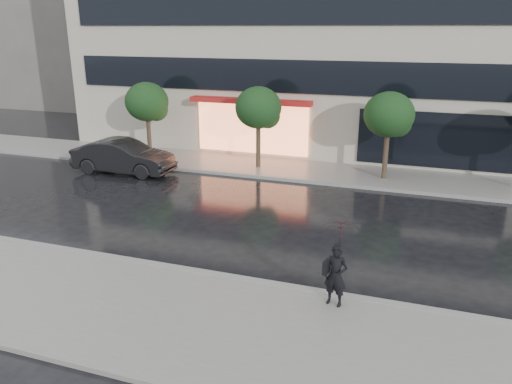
% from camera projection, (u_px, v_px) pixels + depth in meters
% --- Properties ---
extents(ground, '(120.00, 120.00, 0.00)m').
position_uv_depth(ground, '(245.00, 265.00, 14.54)').
color(ground, black).
rests_on(ground, ground).
extents(sidewalk_near, '(60.00, 4.50, 0.12)m').
position_uv_depth(sidewalk_near, '(197.00, 322.00, 11.60)').
color(sidewalk_near, slate).
rests_on(sidewalk_near, ground).
extents(sidewalk_far, '(60.00, 3.50, 0.12)m').
position_uv_depth(sidewalk_far, '(320.00, 172.00, 23.72)').
color(sidewalk_far, slate).
rests_on(sidewalk_far, ground).
extents(curb_near, '(60.00, 0.25, 0.14)m').
position_uv_depth(curb_near, '(233.00, 278.00, 13.62)').
color(curb_near, gray).
rests_on(curb_near, ground).
extents(curb_far, '(60.00, 0.25, 0.14)m').
position_uv_depth(curb_far, '(311.00, 182.00, 22.15)').
color(curb_far, gray).
rests_on(curb_far, ground).
extents(bg_building_left, '(14.00, 10.00, 12.00)m').
position_uv_depth(bg_building_left, '(52.00, 34.00, 44.66)').
color(bg_building_left, '#59544F').
rests_on(bg_building_left, ground).
extents(tree_far_west, '(2.20, 2.20, 3.99)m').
position_uv_depth(tree_far_west, '(148.00, 103.00, 25.39)').
color(tree_far_west, '#33261C').
rests_on(tree_far_west, ground).
extents(tree_mid_west, '(2.20, 2.20, 3.99)m').
position_uv_depth(tree_mid_west, '(260.00, 109.00, 23.53)').
color(tree_mid_west, '#33261C').
rests_on(tree_mid_west, ground).
extents(tree_mid_east, '(2.20, 2.20, 3.99)m').
position_uv_depth(tree_mid_east, '(390.00, 116.00, 21.68)').
color(tree_mid_east, '#33261C').
rests_on(tree_mid_east, ground).
extents(parked_car, '(4.88, 1.82, 1.59)m').
position_uv_depth(parked_car, '(123.00, 157.00, 23.50)').
color(parked_car, black).
rests_on(parked_car, ground).
extents(pedestrian_with_umbrella, '(1.00, 1.01, 2.20)m').
position_uv_depth(pedestrian_with_umbrella, '(338.00, 252.00, 11.80)').
color(pedestrian_with_umbrella, black).
rests_on(pedestrian_with_umbrella, sidewalk_near).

